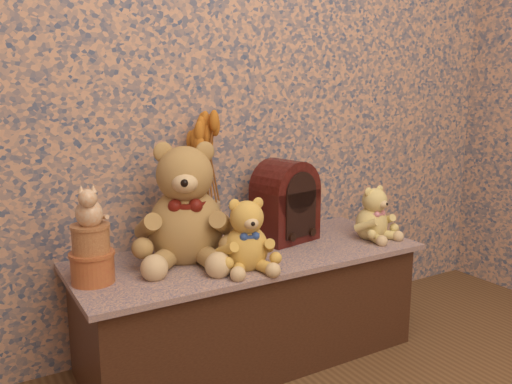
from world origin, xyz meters
TOP-DOWN VIEW (x-y plane):
  - display_shelf at (0.00, 1.25)m, footprint 1.30×0.52m
  - teddy_large at (-0.23, 1.30)m, footprint 0.50×0.54m
  - teddy_medium at (-0.09, 1.11)m, footprint 0.26×0.29m
  - teddy_small at (0.53, 1.17)m, footprint 0.21×0.24m
  - cathedral_radio at (0.21, 1.33)m, footprint 0.27×0.21m
  - ceramic_vase at (-0.10, 1.39)m, footprint 0.12×0.12m
  - dried_stalks at (-0.10, 1.39)m, footprint 0.29×0.29m
  - biscuit_tin_lower at (-0.57, 1.24)m, footprint 0.16×0.16m
  - biscuit_tin_upper at (-0.57, 1.24)m, footprint 0.14×0.14m
  - cat_figurine at (-0.57, 1.24)m, footprint 0.12×0.13m

SIDE VIEW (x-z plane):
  - display_shelf at x=0.00m, z-range 0.00..0.42m
  - biscuit_tin_lower at x=-0.57m, z-range 0.42..0.52m
  - ceramic_vase at x=-0.10m, z-range 0.42..0.60m
  - teddy_small at x=0.53m, z-range 0.42..0.65m
  - teddy_medium at x=-0.09m, z-range 0.42..0.68m
  - biscuit_tin_upper at x=-0.57m, z-range 0.52..0.61m
  - cathedral_radio at x=0.21m, z-range 0.42..0.75m
  - teddy_large at x=-0.23m, z-range 0.42..0.87m
  - cat_figurine at x=-0.57m, z-range 0.61..0.74m
  - dried_stalks at x=-0.10m, z-range 0.60..1.04m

